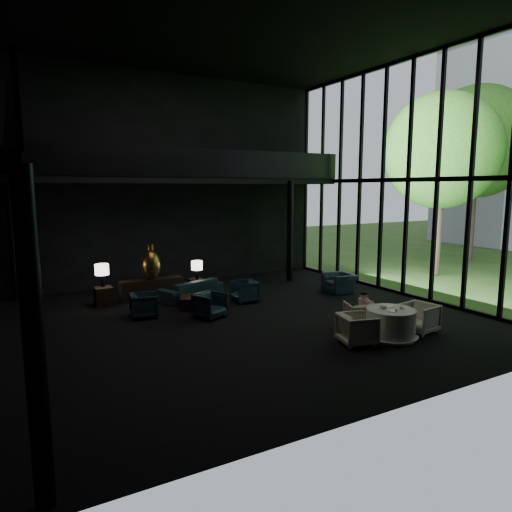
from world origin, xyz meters
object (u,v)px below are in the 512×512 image
dining_chair_north (361,314)px  coffee_table (194,302)px  lounge_armchair_east (245,290)px  table_lamp_left (102,270)px  dining_table (390,326)px  window_armchair (339,280)px  bronze_urn (151,264)px  lounge_armchair_west (144,304)px  side_table_right (196,286)px  console (152,289)px  dining_chair_west (357,327)px  lounge_armchair_south (210,304)px  side_table_left (104,296)px  sofa (191,285)px  table_lamp_right (197,266)px  child (364,302)px  dining_chair_east (419,315)px

dining_chair_north → coffee_table: bearing=-31.1°
dining_chair_north → lounge_armchair_east: bearing=-49.5°
table_lamp_left → dining_table: bearing=-50.9°
window_armchair → coffee_table: window_armchair is taller
bronze_urn → lounge_armchair_west: 2.36m
side_table_right → coffee_table: 2.02m
bronze_urn → dining_chair_north: (3.95, -5.93, -0.79)m
console → lounge_armchair_east: (2.55, -1.93, 0.06)m
dining_chair_west → lounge_armchair_south: bearing=44.0°
lounge_armchair_west → side_table_left: bearing=30.2°
dining_table → dining_chair_north: size_ratio=1.77×
side_table_left → window_armchair: size_ratio=0.59×
bronze_urn → sofa: bearing=-29.4°
lounge_armchair_west → bronze_urn: bearing=-13.3°
table_lamp_right → child: table_lamp_right is taller
window_armchair → coffee_table: bearing=-89.2°
dining_chair_east → lounge_armchair_south: bearing=-141.6°
side_table_left → dining_chair_east: dining_chair_east is taller
table_lamp_right → dining_chair_east: bearing=-63.2°
console → coffee_table: 2.04m
child → dining_chair_east: bearing=138.5°
side_table_right → table_lamp_right: size_ratio=0.81×
dining_chair_west → table_lamp_left: bearing=48.1°
side_table_right → sofa: 0.81m
side_table_right → coffee_table: size_ratio=0.61×
lounge_armchair_west → dining_table: lounge_armchair_west is taller
console → side_table_right: console is taller
bronze_urn → lounge_armchair_west: bronze_urn is taller
side_table_right → dining_chair_east: (3.44, -6.93, 0.19)m
sofa → dining_chair_west: (1.86, -6.22, -0.04)m
lounge_armchair_east → console: bearing=-123.6°
lounge_armchair_west → child: bearing=-120.6°
lounge_armchair_east → lounge_armchair_south: lounge_armchair_south is taller
console → child: 7.22m
table_lamp_left → side_table_left: bearing=-90.0°
sofa → coffee_table: (-0.34, -1.21, -0.28)m
bronze_urn → lounge_armchair_east: bronze_urn is taller
console → table_lamp_right: bearing=-4.8°
table_lamp_right → child: size_ratio=1.16×
dining_table → dining_chair_north: dining_chair_north is taller
window_armchair → dining_chair_east: dining_chair_east is taller
bronze_urn → dining_chair_north: bronze_urn is taller
bronze_urn → side_table_right: bearing=-0.1°
coffee_table → dining_chair_north: 5.15m
dining_chair_north → dining_table: bearing=115.4°
lounge_armchair_south → dining_chair_north: bearing=-65.6°
child → bronze_urn: bearing=-56.4°
side_table_left → child: child is taller
lounge_armchair_south → dining_table: bearing=-73.4°
console → table_lamp_right: size_ratio=3.24×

